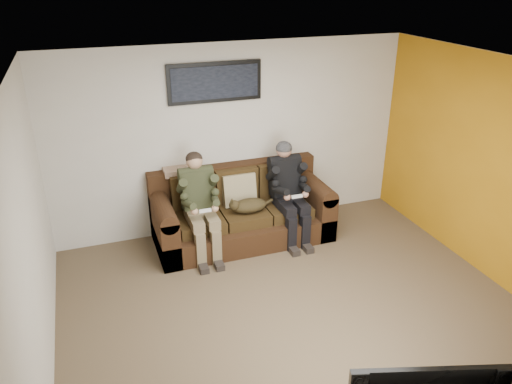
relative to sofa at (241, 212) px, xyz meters
name	(u,v)px	position (x,y,z in m)	size (l,w,h in m)	color
floor	(297,313)	(0.05, -1.84, -0.37)	(5.00, 5.00, 0.00)	brown
ceiling	(307,74)	(0.05, -1.84, 2.23)	(5.00, 5.00, 0.00)	silver
wall_back	(234,139)	(0.05, 0.41, 0.93)	(5.00, 5.00, 0.00)	beige
wall_front	(455,362)	(0.05, -4.09, 0.93)	(5.00, 5.00, 0.00)	beige
wall_left	(28,251)	(-2.45, -1.84, 0.93)	(4.50, 4.50, 0.00)	beige
wall_right	(501,174)	(2.55, -1.84, 0.93)	(4.50, 4.50, 0.00)	beige
accent_wall_right	(500,174)	(2.54, -1.84, 0.93)	(4.50, 4.50, 0.00)	#B57712
sofa	(241,212)	(0.00, 0.00, 0.00)	(2.38, 1.03, 0.97)	#331D0F
throw_pillow	(239,190)	(0.00, 0.04, 0.32)	(0.45, 0.13, 0.43)	#9A8B65
throw_blanket	(182,171)	(-0.72, 0.30, 0.61)	(0.49, 0.24, 0.09)	tan
person_left	(199,199)	(-0.61, -0.20, 0.39)	(0.51, 0.87, 1.33)	#7B6A4D
person_right	(288,186)	(0.61, -0.20, 0.39)	(0.51, 0.86, 1.34)	black
cat	(248,205)	(0.03, -0.23, 0.21)	(0.66, 0.26, 0.24)	#45371B
framed_poster	(215,82)	(-0.20, 0.38, 1.73)	(1.25, 0.05, 0.52)	black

